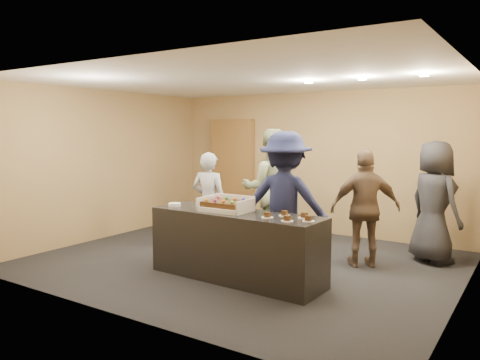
{
  "coord_description": "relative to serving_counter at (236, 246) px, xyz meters",
  "views": [
    {
      "loc": [
        3.74,
        -5.82,
        1.96
      ],
      "look_at": [
        -0.06,
        0.0,
        1.23
      ],
      "focal_mm": 35.0,
      "sensor_mm": 36.0,
      "label": 1
    }
  ],
  "objects": [
    {
      "name": "slice_d",
      "position": [
        0.94,
        0.1,
        0.47
      ],
      "size": [
        0.15,
        0.15,
        0.07
      ],
      "color": "white",
      "rests_on": "serving_counter"
    },
    {
      "name": "ceiling_spotlights",
      "position": [
        1.22,
        1.28,
        2.22
      ],
      "size": [
        1.72,
        0.12,
        0.03
      ],
      "color": "#FFEAC6",
      "rests_on": "ceiling"
    },
    {
      "name": "person_brown_extra",
      "position": [
        1.24,
        1.51,
        0.4
      ],
      "size": [
        1.06,
        0.89,
        1.7
      ],
      "primitive_type": "imported",
      "rotation": [
        0.0,
        0.0,
        3.72
      ],
      "color": "brown",
      "rests_on": "floor"
    },
    {
      "name": "plate_stack",
      "position": [
        -1.0,
        -0.06,
        0.47
      ],
      "size": [
        0.18,
        0.18,
        0.04
      ],
      "primitive_type": "cylinder",
      "color": "white",
      "rests_on": "serving_counter"
    },
    {
      "name": "slice_b",
      "position": [
        0.67,
        0.1,
        0.47
      ],
      "size": [
        0.15,
        0.15,
        0.07
      ],
      "color": "white",
      "rests_on": "serving_counter"
    },
    {
      "name": "person_navy_man",
      "position": [
        0.41,
        0.6,
        0.53
      ],
      "size": [
        1.4,
        1.0,
        1.96
      ],
      "primitive_type": "imported",
      "rotation": [
        0.0,
        0.0,
        3.38
      ],
      "color": "#191E44",
      "rests_on": "floor"
    },
    {
      "name": "storage_cabinet",
      "position": [
        -2.21,
        3.19,
        0.65
      ],
      "size": [
        1.0,
        0.15,
        2.21
      ],
      "primitive_type": "cube",
      "color": "brown",
      "rests_on": "floor"
    },
    {
      "name": "sheet_cake",
      "position": [
        -0.17,
        -0.0,
        0.55
      ],
      "size": [
        0.56,
        0.39,
        0.11
      ],
      "color": "#331D0B",
      "rests_on": "cake_box"
    },
    {
      "name": "room",
      "position": [
        -0.38,
        0.78,
        0.9
      ],
      "size": [
        6.04,
        6.0,
        2.7
      ],
      "color": "black",
      "rests_on": "ground"
    },
    {
      "name": "person_server_grey",
      "position": [
        -1.16,
        0.96,
        0.36
      ],
      "size": [
        0.66,
        0.49,
        1.62
      ],
      "primitive_type": "imported",
      "rotation": [
        0.0,
        0.0,
        3.33
      ],
      "color": "#A2A3A7",
      "rests_on": "floor"
    },
    {
      "name": "person_dark_suit",
      "position": [
        2.02,
        2.29,
        0.46
      ],
      "size": [
        1.06,
        0.99,
        1.82
      ],
      "primitive_type": "imported",
      "rotation": [
        0.0,
        0.0,
        2.51
      ],
      "color": "#24252A",
      "rests_on": "floor"
    },
    {
      "name": "slice_a",
      "position": [
        0.54,
        -0.12,
        0.47
      ],
      "size": [
        0.15,
        0.15,
        0.07
      ],
      "color": "white",
      "rests_on": "serving_counter"
    },
    {
      "name": "cake_box",
      "position": [
        -0.17,
        0.02,
        0.5
      ],
      "size": [
        0.66,
        0.45,
        0.19
      ],
      "color": "white",
      "rests_on": "serving_counter"
    },
    {
      "name": "slice_e",
      "position": [
        1.06,
        -0.05,
        0.47
      ],
      "size": [
        0.15,
        0.15,
        0.07
      ],
      "color": "white",
      "rests_on": "serving_counter"
    },
    {
      "name": "person_sage_man",
      "position": [
        -0.45,
        1.72,
        0.55
      ],
      "size": [
        1.23,
        1.17,
        2.0
      ],
      "primitive_type": "imported",
      "rotation": [
        0.0,
        0.0,
        3.73
      ],
      "color": "gray",
      "rests_on": "floor"
    },
    {
      "name": "slice_c",
      "position": [
        0.85,
        -0.19,
        0.47
      ],
      "size": [
        0.15,
        0.15,
        0.07
      ],
      "color": "white",
      "rests_on": "serving_counter"
    },
    {
      "name": "serving_counter",
      "position": [
        0.0,
        0.0,
        0.0
      ],
      "size": [
        2.42,
        0.79,
        0.9
      ],
      "primitive_type": "cube",
      "rotation": [
        0.0,
        0.0,
        -0.04
      ],
      "color": "black",
      "rests_on": "floor"
    }
  ]
}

